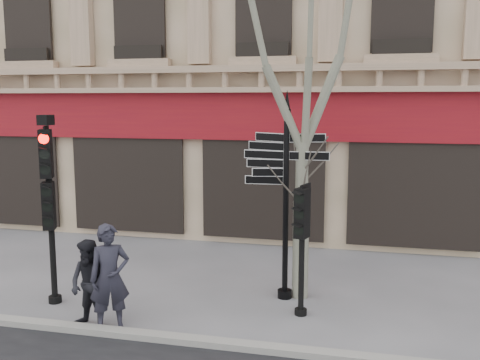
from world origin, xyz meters
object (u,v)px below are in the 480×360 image
object	(u,v)px
traffic_signal_secondary	(302,227)
pedestrian_b	(90,284)
plane_tree	(304,25)
fingerpost	(286,160)
traffic_signal_main	(49,186)
pedestrian_a	(110,278)

from	to	relation	value
traffic_signal_secondary	pedestrian_b	world-z (taller)	traffic_signal_secondary
pedestrian_b	plane_tree	bearing A→B (deg)	46.98
fingerpost	pedestrian_b	bearing A→B (deg)	-138.05
fingerpost	pedestrian_b	world-z (taller)	fingerpost
fingerpost	traffic_signal_main	world-z (taller)	fingerpost
pedestrian_b	traffic_signal_main	bearing A→B (deg)	157.43
traffic_signal_secondary	pedestrian_b	distance (m)	3.95
traffic_signal_main	pedestrian_a	world-z (taller)	traffic_signal_main
fingerpost	traffic_signal_main	size ratio (longest dim) A/B	1.13
traffic_signal_main	pedestrian_a	distance (m)	2.39
fingerpost	traffic_signal_secondary	bearing A→B (deg)	-55.74
fingerpost	traffic_signal_secondary	size ratio (longest dim) A/B	1.74
traffic_signal_main	pedestrian_b	world-z (taller)	traffic_signal_main
plane_tree	pedestrian_a	bearing A→B (deg)	-142.31
traffic_signal_main	pedestrian_a	size ratio (longest dim) A/B	1.96
traffic_signal_secondary	pedestrian_a	xyz separation A→B (m)	(-3.18, -1.43, -0.75)
plane_tree	traffic_signal_secondary	bearing A→B (deg)	-82.16
fingerpost	pedestrian_a	xyz separation A→B (m)	(-2.75, -2.24, -1.89)
plane_tree	pedestrian_b	size ratio (longest dim) A/B	4.86
traffic_signal_main	fingerpost	bearing A→B (deg)	-6.28
fingerpost	traffic_signal_main	bearing A→B (deg)	-157.02
pedestrian_a	pedestrian_b	world-z (taller)	pedestrian_a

